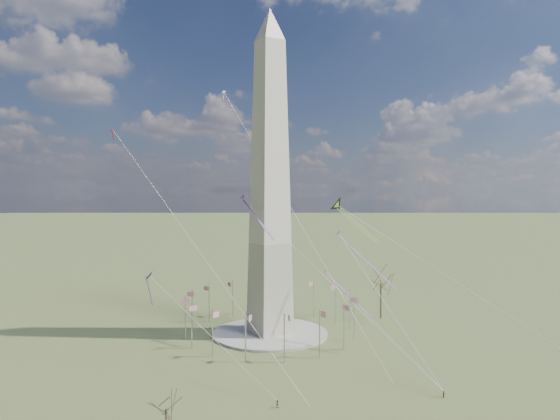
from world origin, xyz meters
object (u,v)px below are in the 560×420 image
washington_monument (270,181)px  person_west (277,404)px  kite_delta_black (339,207)px  tree_near (381,281)px

washington_monument → person_west: bearing=-119.1°
person_west → kite_delta_black: kite_delta_black is taller
washington_monument → person_west: (-25.63, -46.06, -47.15)m
person_west → kite_delta_black: size_ratio=0.08×
person_west → tree_near: bearing=-107.8°
washington_monument → person_west: washington_monument is taller
tree_near → kite_delta_black: size_ratio=0.97×
kite_delta_black → tree_near: bearing=104.3°
tree_near → kite_delta_black: bearing=122.1°
washington_monument → person_west: size_ratio=62.38×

